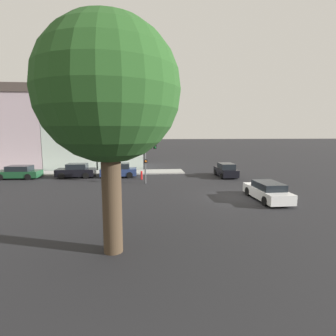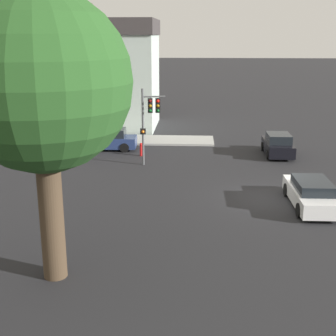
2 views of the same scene
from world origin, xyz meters
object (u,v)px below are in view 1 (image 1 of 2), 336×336
parked_car_0 (119,171)px  parked_car_2 (19,172)px  street_tree (109,92)px  crossing_car_1 (226,170)px  crossing_car_0 (267,191)px  fire_hydrant (142,175)px  parked_car_1 (76,171)px  traffic_signal (150,150)px

parked_car_0 → parked_car_2: bearing=-1.7°
street_tree → crossing_car_1: street_tree is taller
crossing_car_1 → parked_car_0: parked_car_0 is taller
street_tree → crossing_car_0: 14.13m
crossing_car_0 → parked_car_2: bearing=62.9°
crossing_car_0 → parked_car_0: parked_car_0 is taller
street_tree → crossing_car_1: (17.59, -10.52, -5.89)m
crossing_car_0 → fire_hydrant: (9.38, 9.36, -0.18)m
parked_car_0 → parked_car_2: (0.01, 10.72, -0.06)m
parked_car_2 → street_tree: bearing=125.4°
parked_car_1 → fire_hydrant: size_ratio=4.48×
traffic_signal → crossing_car_1: traffic_signal is taller
parked_car_0 → street_tree: bearing=92.8°
parked_car_1 → fire_hydrant: (-1.88, -7.22, -0.24)m
street_tree → crossing_car_1: size_ratio=2.39×
traffic_signal → parked_car_0: bearing=-145.5°
traffic_signal → crossing_car_0: (-7.13, -8.51, -2.66)m
street_tree → parked_car_2: size_ratio=2.06×
parked_car_1 → crossing_car_0: bearing=146.4°
parked_car_0 → crossing_car_1: bearing=173.8°
crossing_car_0 → fire_hydrant: crossing_car_0 is taller
street_tree → crossing_car_1: bearing=-30.9°
traffic_signal → crossing_car_0: traffic_signal is taller
traffic_signal → parked_car_0: size_ratio=1.22×
street_tree → traffic_signal: street_tree is taller
street_tree → parked_car_2: street_tree is taller
traffic_signal → parked_car_2: bearing=-111.6°
parked_car_2 → crossing_car_0: bearing=156.0°
street_tree → traffic_signal: 15.06m
street_tree → fire_hydrant: size_ratio=10.36×
traffic_signal → parked_car_2: traffic_signal is taller
crossing_car_0 → parked_car_0: bearing=46.1°
traffic_signal → fire_hydrant: (2.25, 0.85, -2.84)m
parked_car_0 → parked_car_1: bearing=-3.5°
traffic_signal → street_tree: bearing=-13.3°
crossing_car_0 → parked_car_1: bearing=55.0°
street_tree → fire_hydrant: street_tree is taller
street_tree → parked_car_1: size_ratio=2.31×
parked_car_1 → parked_car_2: 6.02m
crossing_car_1 → parked_car_2: (0.97, 22.68, -0.05)m
fire_hydrant → parked_car_0: bearing=55.6°
street_tree → parked_car_1: (18.70, 6.14, -5.88)m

